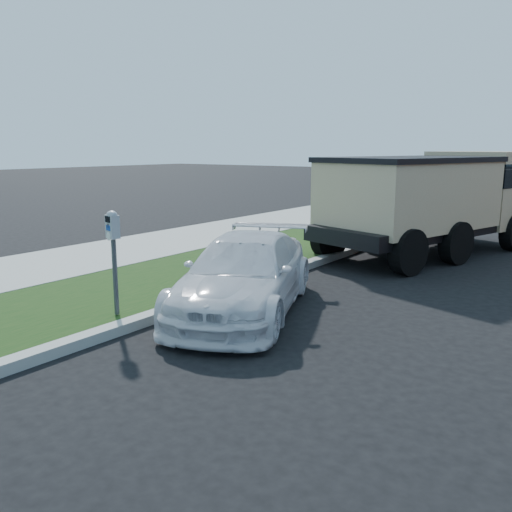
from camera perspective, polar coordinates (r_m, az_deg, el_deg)
The scene contains 5 objects.
ground at distance 7.04m, azimuth 4.51°, elevation -10.67°, with size 120.00×120.00×0.00m, color black.
streetside at distance 12.01m, azimuth -13.39°, elevation -1.29°, with size 6.12×50.00×0.15m.
parking_meter at distance 8.27m, azimuth -14.80°, elevation 1.64°, with size 0.24×0.19×1.58m.
white_wagon at distance 8.83m, azimuth -1.05°, elevation -1.87°, with size 1.72×4.23×1.23m, color white.
dump_truck at distance 14.34m, azimuth 18.42°, elevation 5.94°, with size 4.03×6.83×2.52m.
Camera 1 is at (3.39, -5.58, 2.64)m, focal length 38.00 mm.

